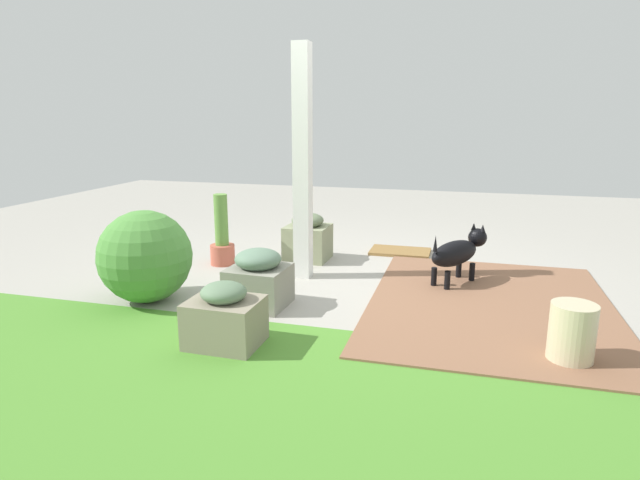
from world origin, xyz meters
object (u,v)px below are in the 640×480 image
at_px(stone_planter_nearest, 308,238).
at_px(doormat, 400,251).
at_px(dog, 458,252).
at_px(ceramic_urn, 572,333).
at_px(porch_pillar, 303,165).
at_px(round_shrub, 145,257).
at_px(stone_planter_far, 225,317).
at_px(stone_planter_mid, 259,279).
at_px(terracotta_pot_tall, 222,239).

xyz_separation_m(stone_planter_nearest, doormat, (-0.87, -0.50, -0.20)).
distance_m(dog, ceramic_urn, 1.53).
xyz_separation_m(stone_planter_nearest, dog, (-1.47, 0.42, 0.07)).
xyz_separation_m(porch_pillar, ceramic_urn, (-2.02, 1.21, -0.83)).
relative_size(porch_pillar, doormat, 3.25).
bearing_deg(round_shrub, ceramic_urn, 174.86).
bearing_deg(porch_pillar, stone_planter_far, 88.38).
distance_m(stone_planter_far, round_shrub, 1.13).
relative_size(porch_pillar, dog, 3.05).
relative_size(stone_planter_nearest, stone_planter_far, 1.04).
xyz_separation_m(round_shrub, doormat, (-1.73, -2.01, -0.34)).
bearing_deg(porch_pillar, round_shrub, 43.72).
xyz_separation_m(stone_planter_far, dog, (-1.38, -1.68, 0.10)).
bearing_deg(dog, stone_planter_mid, 33.47).
distance_m(porch_pillar, terracotta_pot_tall, 1.17).
bearing_deg(stone_planter_mid, stone_planter_far, 94.87).
bearing_deg(dog, porch_pillar, 6.27).
distance_m(round_shrub, terracotta_pot_tall, 1.13).
relative_size(stone_planter_mid, round_shrub, 0.62).
bearing_deg(doormat, round_shrub, 49.36).
bearing_deg(doormat, stone_planter_nearest, 30.00).
distance_m(porch_pillar, stone_planter_nearest, 0.98).
height_order(stone_planter_mid, dog, dog).
relative_size(stone_planter_far, ceramic_urn, 1.26).
height_order(stone_planter_far, round_shrub, round_shrub).
height_order(round_shrub, dog, round_shrub).
distance_m(terracotta_pot_tall, doormat, 1.86).
bearing_deg(stone_planter_mid, terracotta_pot_tall, -51.87).
distance_m(round_shrub, ceramic_urn, 3.03).
distance_m(ceramic_urn, doormat, 2.62).
relative_size(stone_planter_far, terracotta_pot_tall, 0.66).
xyz_separation_m(terracotta_pot_tall, doormat, (-1.62, -0.89, -0.23)).
bearing_deg(round_shrub, stone_planter_nearest, -119.61).
height_order(porch_pillar, stone_planter_nearest, porch_pillar).
bearing_deg(terracotta_pot_tall, stone_planter_nearest, -152.38).
bearing_deg(stone_planter_nearest, porch_pillar, 102.67).
bearing_deg(stone_planter_nearest, round_shrub, 60.39).
bearing_deg(dog, doormat, -56.98).
xyz_separation_m(stone_planter_far, round_shrub, (0.94, -0.59, 0.17)).
xyz_separation_m(round_shrub, dog, (-2.32, -1.09, -0.07)).
height_order(stone_planter_nearest, dog, dog).
bearing_deg(dog, stone_planter_far, 50.60).
bearing_deg(porch_pillar, stone_planter_mid, 82.57).
relative_size(dog, ceramic_urn, 1.83).
height_order(stone_planter_mid, terracotta_pot_tall, terracotta_pot_tall).
height_order(stone_planter_far, dog, dog).
xyz_separation_m(terracotta_pot_tall, dog, (-2.21, 0.03, 0.04)).
distance_m(stone_planter_mid, doormat, 2.07).
bearing_deg(doormat, ceramic_urn, 119.37).
bearing_deg(stone_planter_mid, porch_pillar, -97.43).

